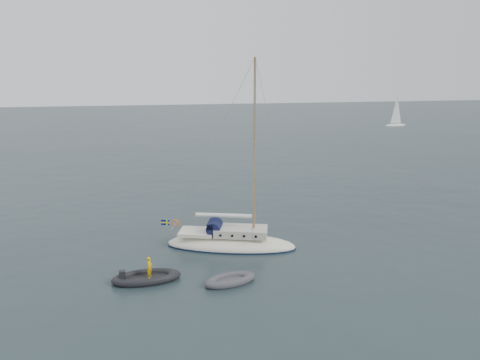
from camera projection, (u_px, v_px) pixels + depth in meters
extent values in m
plane|color=black|center=(270.00, 257.00, 28.13)|extent=(300.00, 300.00, 0.00)
ellipsoid|color=white|center=(231.00, 245.00, 29.67)|extent=(8.17, 2.54, 1.36)
cube|color=beige|center=(241.00, 230.00, 29.62)|extent=(3.27, 1.72, 0.50)
cube|color=white|center=(197.00, 236.00, 28.98)|extent=(2.18, 1.72, 0.23)
cylinder|color=#131739|center=(215.00, 229.00, 29.16)|extent=(0.87, 1.50, 0.87)
cube|color=#131739|center=(212.00, 226.00, 29.08)|extent=(0.41, 1.50, 0.36)
cylinder|color=olive|center=(254.00, 149.00, 28.67)|extent=(0.14, 0.14, 10.89)
cylinder|color=olive|center=(254.00, 140.00, 28.55)|extent=(0.05, 2.00, 0.05)
cylinder|color=olive|center=(224.00, 217.00, 29.14)|extent=(3.81, 0.09, 0.09)
cylinder|color=silver|center=(224.00, 216.00, 29.13)|extent=(3.54, 0.25, 0.25)
cylinder|color=#9A9BA3|center=(173.00, 232.00, 28.55)|extent=(0.04, 2.00, 0.04)
torus|color=#DF5A1F|center=(171.00, 229.00, 29.05)|extent=(0.49, 0.09, 0.49)
cylinder|color=olive|center=(168.00, 234.00, 28.49)|extent=(0.03, 0.03, 0.82)
cube|color=#05125F|center=(163.00, 230.00, 28.37)|extent=(0.54, 0.02, 0.34)
cube|color=yellow|center=(163.00, 230.00, 28.37)|extent=(0.56, 0.03, 0.08)
cube|color=yellow|center=(165.00, 230.00, 28.39)|extent=(0.08, 0.03, 0.36)
cylinder|color=black|center=(220.00, 227.00, 30.16)|extent=(0.16, 0.05, 0.16)
cylinder|color=black|center=(225.00, 236.00, 28.51)|extent=(0.16, 0.05, 0.16)
cylinder|color=black|center=(231.00, 227.00, 30.33)|extent=(0.16, 0.05, 0.16)
cylinder|color=black|center=(237.00, 235.00, 28.68)|extent=(0.16, 0.05, 0.16)
cylinder|color=black|center=(241.00, 226.00, 30.51)|extent=(0.16, 0.05, 0.16)
cylinder|color=black|center=(248.00, 234.00, 28.86)|extent=(0.16, 0.05, 0.16)
cylinder|color=black|center=(252.00, 225.00, 30.68)|extent=(0.16, 0.05, 0.16)
cylinder|color=black|center=(260.00, 233.00, 29.03)|extent=(0.16, 0.05, 0.16)
cube|color=#48484D|center=(230.00, 281.00, 24.52)|extent=(1.74, 0.72, 0.10)
cube|color=black|center=(146.00, 278.00, 24.80)|extent=(2.28, 0.95, 0.11)
cube|color=black|center=(122.00, 276.00, 24.44)|extent=(0.33, 0.33, 0.57)
imported|color=#E6A707|center=(150.00, 267.00, 24.71)|extent=(0.43, 0.50, 1.16)
ellipsoid|color=silver|center=(395.00, 126.00, 100.69)|extent=(5.29, 1.76, 0.88)
cylinder|color=#9A9BA3|center=(397.00, 109.00, 99.93)|extent=(0.09, 0.09, 6.17)
cone|color=silver|center=(396.00, 109.00, 99.92)|extent=(2.82, 2.82, 5.73)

